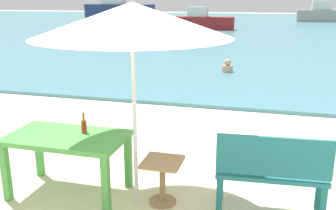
# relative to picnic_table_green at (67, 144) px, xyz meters

# --- Properties ---
(sea_water) EXTENTS (120.00, 50.00, 0.08)m
(sea_water) POSITION_rel_picnic_table_green_xyz_m (1.32, 29.15, -0.61)
(sea_water) COLOR teal
(sea_water) RESTS_ON ground_plane
(picnic_table_green) EXTENTS (1.40, 0.80, 0.76)m
(picnic_table_green) POSITION_rel_picnic_table_green_xyz_m (0.00, 0.00, 0.00)
(picnic_table_green) COLOR #4C9E47
(picnic_table_green) RESTS_ON ground_plane
(beer_bottle_amber) EXTENTS (0.07, 0.07, 0.26)m
(beer_bottle_amber) POSITION_rel_picnic_table_green_xyz_m (0.17, 0.13, 0.20)
(beer_bottle_amber) COLOR brown
(beer_bottle_amber) RESTS_ON picnic_table_green
(patio_umbrella) EXTENTS (2.10, 2.10, 2.30)m
(patio_umbrella) POSITION_rel_picnic_table_green_xyz_m (0.88, -0.04, 1.47)
(patio_umbrella) COLOR silver
(patio_umbrella) RESTS_ON ground_plane
(side_table_wood) EXTENTS (0.44, 0.44, 0.54)m
(side_table_wood) POSITION_rel_picnic_table_green_xyz_m (1.16, 0.08, -0.30)
(side_table_wood) COLOR #9E7A51
(side_table_wood) RESTS_ON ground_plane
(bench_teal_center) EXTENTS (1.23, 0.46, 0.95)m
(bench_teal_center) POSITION_rel_picnic_table_green_xyz_m (2.38, 0.15, -0.11)
(bench_teal_center) COLOR #237275
(bench_teal_center) RESTS_ON ground_plane
(swimmer_person) EXTENTS (0.34, 0.34, 0.41)m
(swimmer_person) POSITION_rel_picnic_table_green_xyz_m (0.95, 8.12, -0.41)
(swimmer_person) COLOR tan
(swimmer_person) RESTS_ON sea_water
(boat_barge) EXTENTS (7.38, 2.01, 2.68)m
(boat_barge) POSITION_rel_picnic_table_green_xyz_m (-14.14, 35.94, 0.40)
(boat_barge) COLOR navy
(boat_barge) RESTS_ON sea_water
(boat_fishing_trawler) EXTENTS (5.26, 1.43, 1.91)m
(boat_fishing_trawler) POSITION_rel_picnic_table_green_xyz_m (6.76, 36.14, 0.12)
(boat_fishing_trawler) COLOR gray
(boat_fishing_trawler) RESTS_ON sea_water
(boat_sailboat) EXTENTS (4.38, 1.19, 1.59)m
(boat_sailboat) POSITION_rel_picnic_table_green_xyz_m (-2.83, 24.12, 0.00)
(boat_sailboat) COLOR maroon
(boat_sailboat) RESTS_ON sea_water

